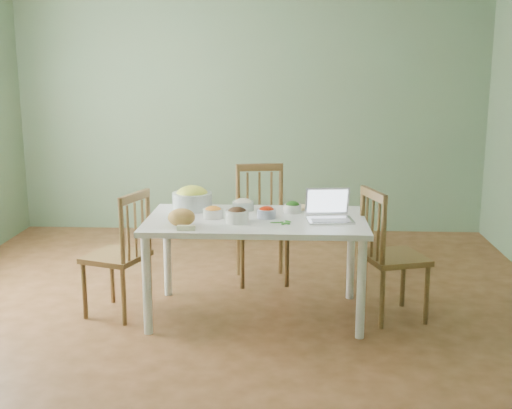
{
  "coord_description": "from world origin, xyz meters",
  "views": [
    {
      "loc": [
        0.42,
        -4.53,
        1.83
      ],
      "look_at": [
        0.19,
        0.01,
        0.83
      ],
      "focal_mm": 45.96,
      "sensor_mm": 36.0,
      "label": 1
    }
  ],
  "objects_px": {
    "dining_table": "(256,267)",
    "bowl_squash": "(192,198)",
    "chair_far": "(262,225)",
    "bread_boule": "(181,217)",
    "chair_left": "(116,253)",
    "laptop": "(330,206)",
    "chair_right": "(395,254)"
  },
  "relations": [
    {
      "from": "chair_right",
      "to": "bread_boule",
      "type": "xyz_separation_m",
      "value": [
        -1.49,
        -0.26,
        0.32
      ]
    },
    {
      "from": "chair_left",
      "to": "chair_right",
      "type": "bearing_deg",
      "value": 109.71
    },
    {
      "from": "bread_boule",
      "to": "laptop",
      "type": "bearing_deg",
      "value": 10.53
    },
    {
      "from": "dining_table",
      "to": "bowl_squash",
      "type": "height_order",
      "value": "bowl_squash"
    },
    {
      "from": "bowl_squash",
      "to": "chair_far",
      "type": "bearing_deg",
      "value": 44.79
    },
    {
      "from": "bread_boule",
      "to": "laptop",
      "type": "height_order",
      "value": "laptop"
    },
    {
      "from": "dining_table",
      "to": "bread_boule",
      "type": "distance_m",
      "value": 0.7
    },
    {
      "from": "bowl_squash",
      "to": "dining_table",
      "type": "bearing_deg",
      "value": -27.93
    },
    {
      "from": "chair_far",
      "to": "bowl_squash",
      "type": "relative_size",
      "value": 3.27
    },
    {
      "from": "chair_far",
      "to": "bowl_squash",
      "type": "distance_m",
      "value": 0.79
    },
    {
      "from": "chair_left",
      "to": "bowl_squash",
      "type": "xyz_separation_m",
      "value": [
        0.52,
        0.29,
        0.36
      ]
    },
    {
      "from": "bread_boule",
      "to": "chair_left",
      "type": "bearing_deg",
      "value": 156.75
    },
    {
      "from": "bread_boule",
      "to": "dining_table",
      "type": "bearing_deg",
      "value": 26.9
    },
    {
      "from": "dining_table",
      "to": "chair_far",
      "type": "xyz_separation_m",
      "value": [
        0.01,
        0.77,
        0.12
      ]
    },
    {
      "from": "chair_left",
      "to": "chair_right",
      "type": "height_order",
      "value": "chair_right"
    },
    {
      "from": "chair_far",
      "to": "bread_boule",
      "type": "xyz_separation_m",
      "value": [
        -0.51,
        -1.02,
        0.3
      ]
    },
    {
      "from": "chair_far",
      "to": "bowl_squash",
      "type": "height_order",
      "value": "chair_far"
    },
    {
      "from": "laptop",
      "to": "bowl_squash",
      "type": "bearing_deg",
      "value": 156.01
    },
    {
      "from": "bread_boule",
      "to": "bowl_squash",
      "type": "relative_size",
      "value": 0.62
    },
    {
      "from": "chair_far",
      "to": "bread_boule",
      "type": "relative_size",
      "value": 5.26
    },
    {
      "from": "chair_far",
      "to": "bowl_squash",
      "type": "xyz_separation_m",
      "value": [
        -0.51,
        -0.5,
        0.33
      ]
    },
    {
      "from": "chair_far",
      "to": "bowl_squash",
      "type": "bearing_deg",
      "value": -144.62
    },
    {
      "from": "bowl_squash",
      "to": "laptop",
      "type": "xyz_separation_m",
      "value": [
        1.02,
        -0.32,
        0.02
      ]
    },
    {
      "from": "dining_table",
      "to": "bowl_squash",
      "type": "relative_size",
      "value": 5.22
    },
    {
      "from": "bowl_squash",
      "to": "bread_boule",
      "type": "bearing_deg",
      "value": -89.88
    },
    {
      "from": "bread_boule",
      "to": "bowl_squash",
      "type": "bearing_deg",
      "value": 90.12
    },
    {
      "from": "chair_right",
      "to": "bowl_squash",
      "type": "distance_m",
      "value": 1.55
    },
    {
      "from": "dining_table",
      "to": "chair_far",
      "type": "height_order",
      "value": "chair_far"
    },
    {
      "from": "dining_table",
      "to": "chair_far",
      "type": "distance_m",
      "value": 0.78
    },
    {
      "from": "dining_table",
      "to": "chair_left",
      "type": "height_order",
      "value": "chair_left"
    },
    {
      "from": "bread_boule",
      "to": "laptop",
      "type": "xyz_separation_m",
      "value": [
        1.02,
        0.19,
        0.05
      ]
    },
    {
      "from": "chair_left",
      "to": "laptop",
      "type": "height_order",
      "value": "laptop"
    }
  ]
}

